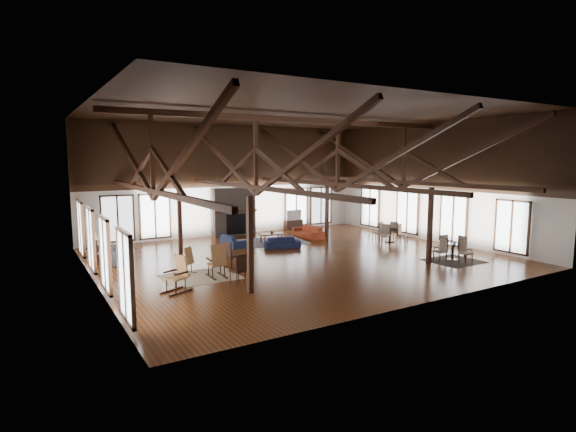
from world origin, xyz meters
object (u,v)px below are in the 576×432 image
sofa_orange (308,232)px  coffee_table (272,235)px  tv_console (293,225)px  cafe_table_near (453,249)px  cafe_table_far (390,233)px  sofa_navy_front (282,243)px  sofa_navy_left (233,241)px  armchair (110,258)px

sofa_orange → coffee_table: sofa_orange is taller
sofa_orange → tv_console: (0.78, 2.76, -0.02)m
sofa_orange → cafe_table_near: (2.09, -7.66, 0.18)m
cafe_table_near → tv_console: 10.51m
coffee_table → cafe_table_near: size_ratio=0.67×
cafe_table_near → cafe_table_far: (0.68, 4.37, -0.01)m
sofa_navy_front → sofa_navy_left: 2.45m
sofa_orange → armchair: bearing=-82.8°
cafe_table_near → tv_console: cafe_table_near is taller
sofa_orange → cafe_table_near: 7.94m
sofa_navy_front → armchair: (-7.55, 0.52, 0.07)m
coffee_table → armchair: armchair is taller
sofa_navy_left → tv_console: bearing=-59.2°
sofa_navy_front → sofa_navy_left: size_ratio=0.95×
cafe_table_far → coffee_table: bearing=150.0°
coffee_table → armchair: 7.88m
coffee_table → tv_console: (3.18, 3.06, -0.12)m
armchair → sofa_navy_front: bearing=-79.7°
armchair → tv_console: 11.73m
armchair → cafe_table_far: 13.14m
cafe_table_far → tv_console: bearing=108.2°
coffee_table → armchair: size_ratio=1.31×
coffee_table → tv_console: 4.42m
coffee_table → cafe_table_far: size_ratio=0.68×
sofa_navy_front → sofa_orange: bearing=51.4°
sofa_navy_front → coffee_table: bearing=97.0°
sofa_navy_front → tv_console: tv_console is taller
coffee_table → cafe_table_far: (5.17, -2.99, 0.08)m
coffee_table → cafe_table_near: 8.63m
sofa_navy_front → armchair: 7.56m
sofa_navy_left → coffee_table: 2.05m
sofa_navy_front → tv_console: 5.75m
sofa_orange → cafe_table_near: cafe_table_near is taller
sofa_navy_left → cafe_table_near: (6.53, -7.52, 0.23)m
coffee_table → sofa_navy_front: bearing=-90.7°
sofa_orange → armchair: armchair is taller
sofa_navy_left → cafe_table_far: cafe_table_far is taller
armchair → coffee_table: bearing=-68.3°
coffee_table → cafe_table_far: bearing=-20.7°
armchair → tv_console: bearing=-55.4°
coffee_table → sofa_orange: bearing=16.3°
cafe_table_far → sofa_navy_left: bearing=156.4°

